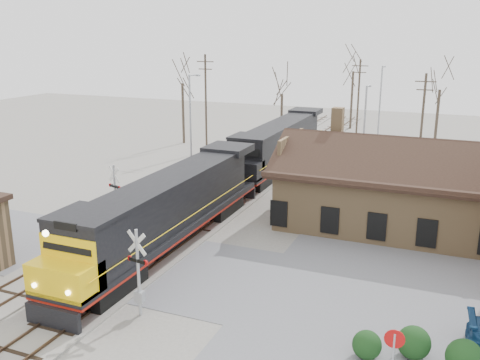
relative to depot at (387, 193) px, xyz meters
The scene contains 24 objects.
ground 17.14m from the depot, 134.97° to the right, with size 140.00×140.00×0.00m, color #9A958B.
road 17.13m from the depot, 134.97° to the right, with size 60.00×9.00×0.03m, color slate.
parking_lot 10.29m from the depot, 53.10° to the right, with size 22.00×26.00×0.03m, color slate.
track_main 12.58m from the depot, 165.97° to the left, with size 3.40×90.00×0.24m.
track_siding 16.92m from the depot, 169.70° to the left, with size 3.40×90.00×0.24m.
depot is the anchor object (origin of this frame).
locomotive_lead 15.46m from the depot, 140.86° to the right, with size 3.20×21.44×4.76m.
locomotive_trailing 16.94m from the depot, 135.06° to the left, with size 3.20×21.44×4.51m.
crossbuck_near 19.41m from the depot, 117.80° to the right, with size 1.24×0.33×4.38m.
crossbuck_far 18.84m from the depot, 157.68° to the right, with size 1.21×0.44×4.36m.
do_not_enter_sign 18.52m from the depot, 81.36° to the right, with size 0.77×0.11×2.58m.
hedge_a 16.71m from the depot, 84.58° to the right, with size 1.22×1.22×1.22m, color black.
hedge_b 16.20m from the depot, 77.98° to the right, with size 1.40×1.40×1.40m, color black.
hedge_c 17.09m from the depot, 71.83° to the right, with size 1.47×1.47×1.47m, color black.
streetlight_a 19.00m from the depot, 163.26° to the left, with size 0.25×2.04×9.56m.
streetlight_b 13.26m from the depot, 107.09° to the left, with size 0.25×2.04×8.51m.
streetlight_c 25.72m from the depot, 99.81° to the left, with size 0.25×2.04×9.55m.
utility_pole_a 28.15m from the depot, 142.53° to the left, with size 2.00×0.24×10.82m.
utility_pole_b 32.32m from the depot, 104.21° to the left, with size 2.00×0.24×9.92m.
utility_pole_c 19.02m from the depot, 87.84° to the left, with size 2.00×0.24×9.30m.
tree_a 34.24m from the depot, 142.95° to the left, with size 4.83×4.83×11.83m.
tree_b 31.47m from the depot, 121.77° to the left, with size 3.86×3.86×9.45m.
tree_c 40.22m from the depot, 104.73° to the left, with size 5.30×5.30×12.99m.
tree_d 28.37m from the depot, 86.44° to the left, with size 4.61×4.61×11.29m.
Camera 1 is at (16.18, -24.57, 13.12)m, focal length 40.00 mm.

